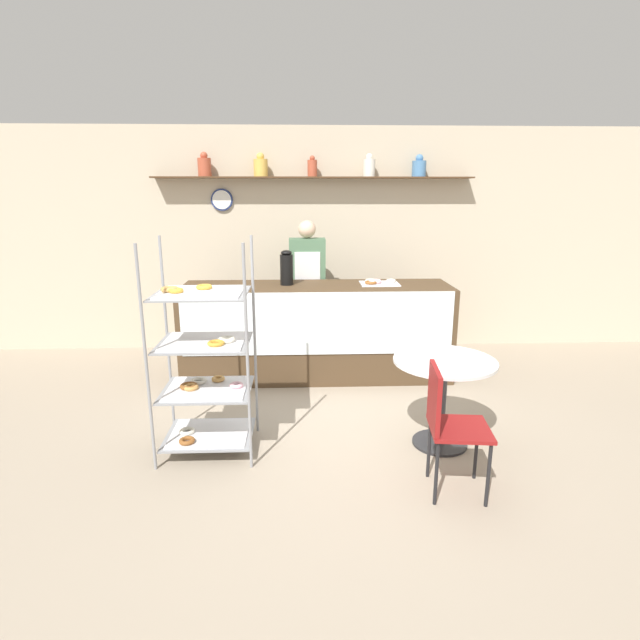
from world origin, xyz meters
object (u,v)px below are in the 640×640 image
(pastry_rack, at_px, (205,364))
(cafe_table, at_px, (444,380))
(donut_tray_counter, at_px, (377,282))
(cafe_chair, at_px, (447,418))
(coffee_carafe, at_px, (287,268))
(person_worker, at_px, (307,286))

(pastry_rack, bearing_deg, cafe_table, 0.11)
(donut_tray_counter, bearing_deg, cafe_table, -80.23)
(pastry_rack, relative_size, cafe_chair, 1.88)
(pastry_rack, distance_m, coffee_carafe, 1.80)
(cafe_chair, xyz_separation_m, coffee_carafe, (-1.09, 2.26, 0.64))
(person_worker, height_order, cafe_chair, person_worker)
(cafe_table, relative_size, donut_tray_counter, 1.93)
(pastry_rack, height_order, cafe_chair, pastry_rack)
(cafe_chair, bearing_deg, pastry_rack, 75.59)
(cafe_chair, distance_m, donut_tray_counter, 2.31)
(person_worker, distance_m, cafe_table, 2.36)
(coffee_carafe, bearing_deg, donut_tray_counter, -0.12)
(coffee_carafe, height_order, donut_tray_counter, coffee_carafe)
(person_worker, xyz_separation_m, cafe_table, (1.02, -2.10, -0.36))
(pastry_rack, height_order, coffee_carafe, pastry_rack)
(pastry_rack, distance_m, person_worker, 2.26)
(coffee_carafe, bearing_deg, person_worker, 64.34)
(cafe_chair, height_order, donut_tray_counter, donut_tray_counter)
(pastry_rack, xyz_separation_m, cafe_table, (1.82, 0.00, -0.16))
(cafe_table, bearing_deg, cafe_chair, -103.69)
(donut_tray_counter, bearing_deg, pastry_rack, -133.29)
(pastry_rack, xyz_separation_m, cafe_chair, (1.66, -0.62, -0.17))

